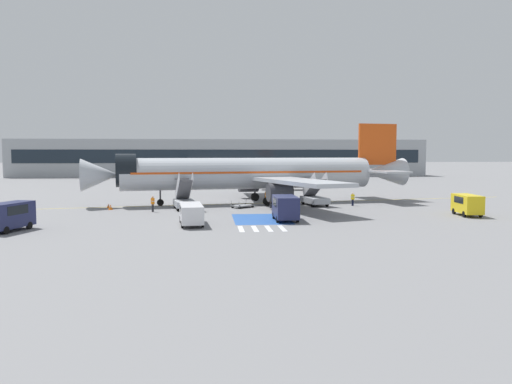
% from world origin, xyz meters
% --- Properties ---
extents(ground_plane, '(600.00, 600.00, 0.00)m').
position_xyz_m(ground_plane, '(0.00, 0.00, 0.00)').
color(ground_plane, slate).
extents(apron_leadline_yellow, '(75.40, 12.93, 0.01)m').
position_xyz_m(apron_leadline_yellow, '(-0.98, -0.92, 0.00)').
color(apron_leadline_yellow, gold).
rests_on(apron_leadline_yellow, ground_plane).
extents(apron_stand_patch_blue, '(5.52, 8.27, 0.01)m').
position_xyz_m(apron_stand_patch_blue, '(-0.98, -16.34, 0.00)').
color(apron_stand_patch_blue, '#2856A8').
rests_on(apron_stand_patch_blue, ground_plane).
extents(apron_walkway_bar_0, '(0.44, 3.60, 0.01)m').
position_xyz_m(apron_walkway_bar_0, '(-3.38, -22.68, 0.00)').
color(apron_walkway_bar_0, silver).
rests_on(apron_walkway_bar_0, ground_plane).
extents(apron_walkway_bar_1, '(0.44, 3.60, 0.01)m').
position_xyz_m(apron_walkway_bar_1, '(-2.18, -22.68, 0.00)').
color(apron_walkway_bar_1, silver).
rests_on(apron_walkway_bar_1, ground_plane).
extents(apron_walkway_bar_2, '(0.44, 3.60, 0.01)m').
position_xyz_m(apron_walkway_bar_2, '(-0.98, -22.68, 0.00)').
color(apron_walkway_bar_2, silver).
rests_on(apron_walkway_bar_2, ground_plane).
extents(apron_walkway_bar_3, '(0.44, 3.60, 0.01)m').
position_xyz_m(apron_walkway_bar_3, '(0.22, -22.68, 0.00)').
color(apron_walkway_bar_3, silver).
rests_on(apron_walkway_bar_3, ground_plane).
extents(airliner, '(42.93, 35.50, 10.57)m').
position_xyz_m(airliner, '(-0.36, -0.82, 3.88)').
color(airliner, '#B7BCC4').
rests_on(airliner, ground_plane).
extents(boarding_stairs_forward, '(2.97, 5.48, 4.34)m').
position_xyz_m(boarding_stairs_forward, '(-9.02, -6.90, 1.03)').
color(boarding_stairs_forward, '#ADB2BA').
rests_on(boarding_stairs_forward, ground_plane).
extents(boarding_stairs_aft, '(2.97, 5.48, 4.22)m').
position_xyz_m(boarding_stairs_aft, '(6.98, -4.20, 1.02)').
color(boarding_stairs_aft, '#ADB2BA').
rests_on(boarding_stairs_aft, ground_plane).
extents(fuel_tanker, '(9.66, 3.66, 3.68)m').
position_xyz_m(fuel_tanker, '(7.47, 22.57, 1.87)').
color(fuel_tanker, '#38383D').
rests_on(fuel_tanker, ground_plane).
extents(service_van_0, '(2.21, 4.44, 2.20)m').
position_xyz_m(service_van_0, '(20.68, -15.78, 1.31)').
color(service_van_0, yellow).
rests_on(service_van_0, ground_plane).
extents(service_van_1, '(2.14, 4.67, 2.38)m').
position_xyz_m(service_van_1, '(1.23, -17.75, 1.41)').
color(service_van_1, '#1E234C').
rests_on(service_van_1, ground_plane).
extents(service_van_2, '(3.17, 4.87, 2.41)m').
position_xyz_m(service_van_2, '(-22.76, -22.20, 1.42)').
color(service_van_2, '#1E234C').
rests_on(service_van_2, ground_plane).
extents(service_van_3, '(2.44, 5.72, 1.88)m').
position_xyz_m(service_van_3, '(-7.74, -19.85, 1.15)').
color(service_van_3, silver).
rests_on(service_van_3, ground_plane).
extents(baggage_cart, '(2.97, 2.79, 0.87)m').
position_xyz_m(baggage_cart, '(-2.14, -5.88, 0.26)').
color(baggage_cart, gray).
rests_on(baggage_cart, ground_plane).
extents(ground_crew_0, '(0.38, 0.49, 1.87)m').
position_xyz_m(ground_crew_0, '(0.96, -3.52, 1.09)').
color(ground_crew_0, '#191E38').
rests_on(ground_crew_0, ground_plane).
extents(ground_crew_1, '(0.41, 0.49, 1.64)m').
position_xyz_m(ground_crew_1, '(11.62, -4.97, 0.94)').
color(ground_crew_1, '#191E38').
rests_on(ground_crew_1, ground_plane).
extents(ground_crew_2, '(0.45, 0.48, 1.79)m').
position_xyz_m(ground_crew_2, '(-12.37, -9.34, 1.04)').
color(ground_crew_2, '#2D2D33').
rests_on(ground_crew_2, ground_plane).
extents(ground_crew_3, '(0.25, 0.44, 1.59)m').
position_xyz_m(ground_crew_3, '(1.13, -6.71, 0.91)').
color(ground_crew_3, '#2D2D33').
rests_on(ground_crew_3, ground_plane).
extents(traffic_cone_0, '(0.42, 0.42, 0.47)m').
position_xyz_m(traffic_cone_0, '(-18.16, -4.48, 0.23)').
color(traffic_cone_0, orange).
rests_on(traffic_cone_0, ground_plane).
extents(traffic_cone_1, '(0.54, 0.54, 0.61)m').
position_xyz_m(traffic_cone_1, '(-17.49, -6.63, 0.30)').
color(traffic_cone_1, orange).
rests_on(traffic_cone_1, ground_plane).
extents(terminal_building, '(115.72, 12.10, 10.37)m').
position_xyz_m(terminal_building, '(-2.59, 77.79, 5.18)').
color(terminal_building, '#9EA3A8').
rests_on(terminal_building, ground_plane).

